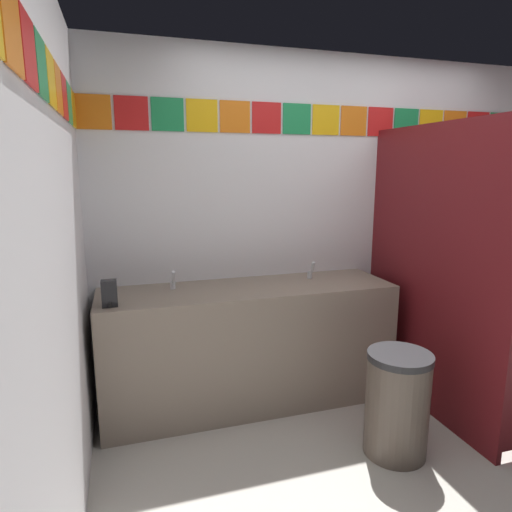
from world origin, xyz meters
TOP-DOWN VIEW (x-y plane):
  - ground_plane at (0.00, 0.00)m, footprint 8.20×8.20m
  - wall_back at (0.00, 1.45)m, footprint 3.73×0.09m
  - wall_side at (-1.90, 0.00)m, footprint 0.09×2.81m
  - vanity_counter at (-0.80, 1.12)m, footprint 2.03×0.58m
  - faucet_left at (-1.31, 1.21)m, footprint 0.04×0.10m
  - faucet_right at (-0.29, 1.21)m, footprint 0.04×0.10m
  - soap_dispenser at (-1.71, 0.95)m, footprint 0.09×0.09m
  - stall_divider at (0.52, 0.46)m, footprint 0.92×1.40m
  - toilet at (0.96, 1.01)m, footprint 0.39×0.49m
  - trash_bin at (-0.14, 0.29)m, footprint 0.37×0.37m

SIDE VIEW (x-z plane):
  - ground_plane at x=0.00m, z-range 0.00..0.00m
  - toilet at x=0.96m, z-range -0.07..0.67m
  - trash_bin at x=-0.14m, z-range 0.00..0.63m
  - vanity_counter at x=-0.80m, z-range 0.01..0.86m
  - faucet_left at x=-1.31m, z-range 0.84..0.98m
  - faucet_right at x=-0.29m, z-range 0.84..0.98m
  - soap_dispenser at x=-1.71m, z-range 0.85..1.01m
  - stall_divider at x=0.52m, z-range 0.00..1.95m
  - wall_side at x=-1.90m, z-range 0.01..2.51m
  - wall_back at x=0.00m, z-range 0.01..2.51m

